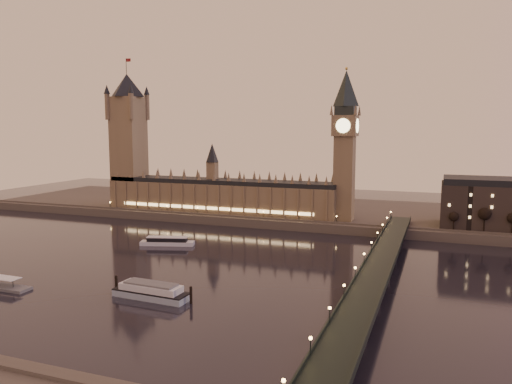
# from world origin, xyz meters

# --- Properties ---
(ground) EXTENTS (700.00, 700.00, 0.00)m
(ground) POSITION_xyz_m (0.00, 0.00, 0.00)
(ground) COLOR black
(ground) RESTS_ON ground
(far_embankment) EXTENTS (560.00, 130.00, 6.00)m
(far_embankment) POSITION_xyz_m (30.00, 165.00, 3.00)
(far_embankment) COLOR #423D35
(far_embankment) RESTS_ON ground
(palace_of_westminster) EXTENTS (180.00, 26.62, 52.00)m
(palace_of_westminster) POSITION_xyz_m (-40.12, 120.99, 21.71)
(palace_of_westminster) COLOR brown
(palace_of_westminster) RESTS_ON ground
(victoria_tower) EXTENTS (31.68, 31.68, 118.00)m
(victoria_tower) POSITION_xyz_m (-120.00, 121.00, 65.79)
(victoria_tower) COLOR brown
(victoria_tower) RESTS_ON ground
(big_ben) EXTENTS (17.68, 17.68, 104.00)m
(big_ben) POSITION_xyz_m (53.99, 120.99, 63.95)
(big_ben) COLOR brown
(big_ben) RESTS_ON ground
(westminster_bridge) EXTENTS (13.20, 260.00, 15.30)m
(westminster_bridge) POSITION_xyz_m (91.61, 0.00, 5.52)
(westminster_bridge) COLOR black
(westminster_bridge) RESTS_ON ground
(bare_tree_0) EXTENTS (6.44, 6.44, 13.09)m
(bare_tree_0) POSITION_xyz_m (123.84, 109.00, 15.78)
(bare_tree_0) COLOR black
(bare_tree_0) RESTS_ON ground
(bare_tree_1) EXTENTS (6.44, 6.44, 13.09)m
(bare_tree_1) POSITION_xyz_m (141.08, 109.00, 15.78)
(bare_tree_1) COLOR black
(bare_tree_1) RESTS_ON ground
(cruise_boat_a) EXTENTS (32.60, 15.63, 5.11)m
(cruise_boat_a) POSITION_xyz_m (-34.92, 34.51, 2.25)
(cruise_boat_a) COLOR silver
(cruise_boat_a) RESTS_ON ground
(moored_barge) EXTENTS (37.92, 10.96, 6.96)m
(moored_barge) POSITION_xyz_m (7.17, -49.71, 2.94)
(moored_barge) COLOR #91A6B8
(moored_barge) RESTS_ON ground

